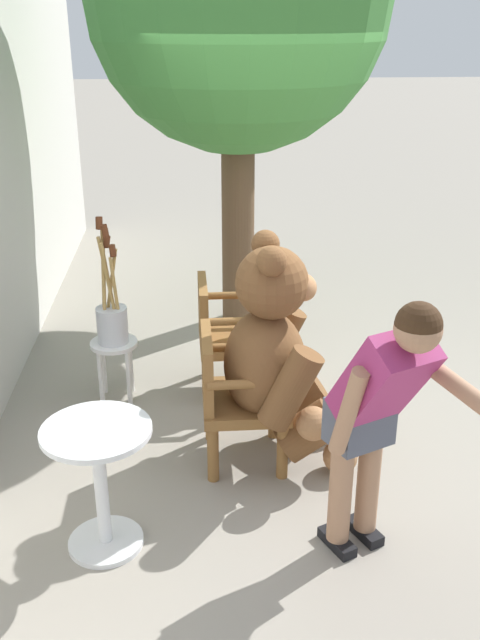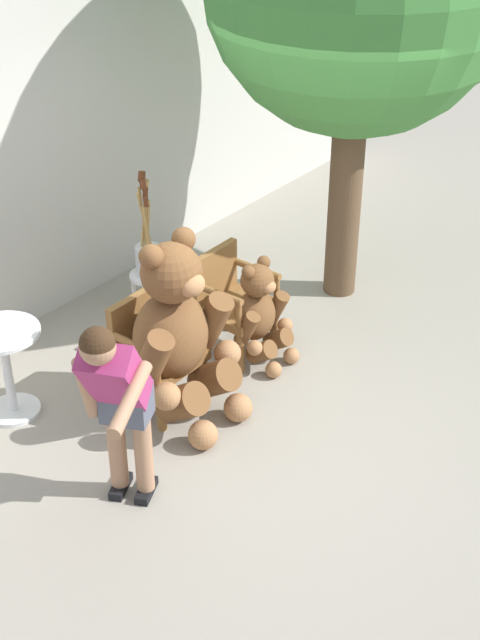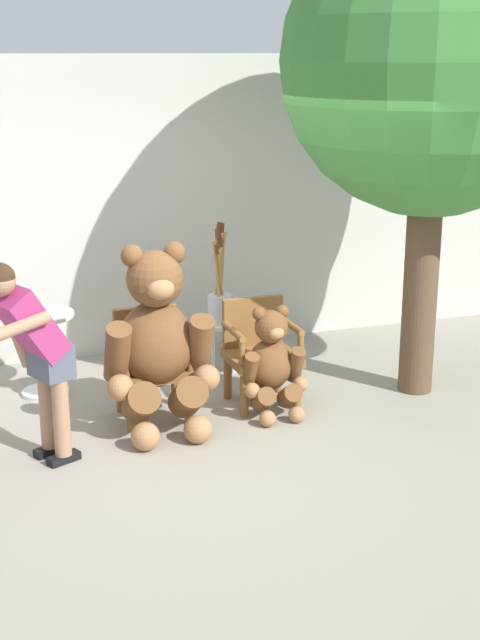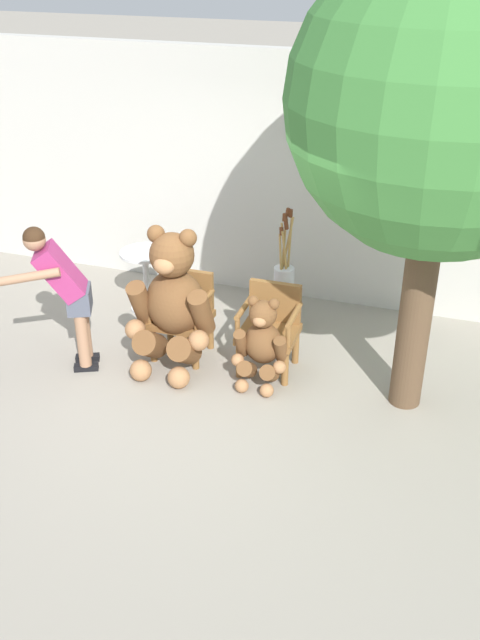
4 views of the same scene
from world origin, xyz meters
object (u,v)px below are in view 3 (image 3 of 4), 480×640
Objects in this scene: wooden_chair_right at (260,349)px; teddy_bear_large at (158,341)px; white_stool at (220,334)px; patio_tree at (450,69)px; teddy_bear_small at (272,363)px; wooden_chair_left at (151,361)px; brush_bucket at (220,300)px; round_side_table at (42,344)px; person_visitor at (33,344)px.

teddy_bear_large reaches higher than wooden_chair_right.
white_stool is 3.00m from patio_tree.
wooden_chair_right is at bearing 170.46° from patio_tree.
teddy_bear_small is 1.11m from white_stool.
teddy_bear_large reaches higher than wooden_chair_left.
wooden_chair_left is 0.22× the size of patio_tree.
brush_bucket is (0.83, 1.08, -0.04)m from teddy_bear_large.
white_stool is at bearing 94.56° from teddy_bear_small.
brush_bucket reaches higher than white_stool.
wooden_chair_right is 0.83m from white_stool.
wooden_chair_left is 0.94× the size of brush_bucket.
patio_tree reaches higher than brush_bucket.
round_side_table is (-0.76, 1.01, -0.26)m from teddy_bear_large.
wooden_chair_right is (0.92, -0.00, 0.00)m from wooden_chair_left.
wooden_chair_left is 0.92m from wooden_chair_right.
teddy_bear_large is 3.11m from patio_tree.
wooden_chair_left is 1.00× the size of wooden_chair_right.
patio_tree is (1.56, -1.06, 2.33)m from white_stool.
brush_bucket reaches higher than teddy_bear_small.
person_visitor is at bearing -141.24° from brush_bucket.
wooden_chair_left is 0.57× the size of person_visitor.
round_side_table is at bearing 148.43° from teddy_bear_small.
person_visitor is 2.31m from brush_bucket.
wooden_chair_right is 0.94× the size of brush_bucket.
person_visitor is at bearing -147.06° from wooden_chair_left.
brush_bucket is 2.76m from patio_tree.
patio_tree reaches higher than round_side_table.
teddy_bear_large reaches higher than brush_bucket.
wooden_chair_left and wooden_chair_right have the same top height.
person_visitor reaches higher than wooden_chair_right.
teddy_bear_large is at bearing -164.21° from wooden_chair_right.
teddy_bear_small is at bearing -85.44° from white_stool.
teddy_bear_large reaches higher than round_side_table.
wooden_chair_left is 0.36m from teddy_bear_large.
wooden_chair_right is 1.84m from round_side_table.
patio_tree is at bearing -17.45° from round_side_table.
person_visitor is at bearing -161.71° from wooden_chair_right.
brush_bucket is (0.00, 0.00, 0.32)m from white_stool.
teddy_bear_large reaches higher than white_stool.
wooden_chair_right is at bearing -0.00° from wooden_chair_left.
person_visitor is (-0.96, -0.62, 0.44)m from wooden_chair_left.
patio_tree reaches higher than wooden_chair_left.
teddy_bear_small is at bearing -178.37° from patio_tree.
round_side_table is 0.18× the size of patio_tree.
wooden_chair_right reaches higher than round_side_table.
wooden_chair_right is 0.29m from teddy_bear_small.
teddy_bear_small is (0.92, -0.29, -0.02)m from wooden_chair_left.
person_visitor is 2.36m from white_stool.
patio_tree is at bearing 1.63° from teddy_bear_small.
white_stool is (-0.09, 0.81, -0.11)m from wooden_chair_right.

